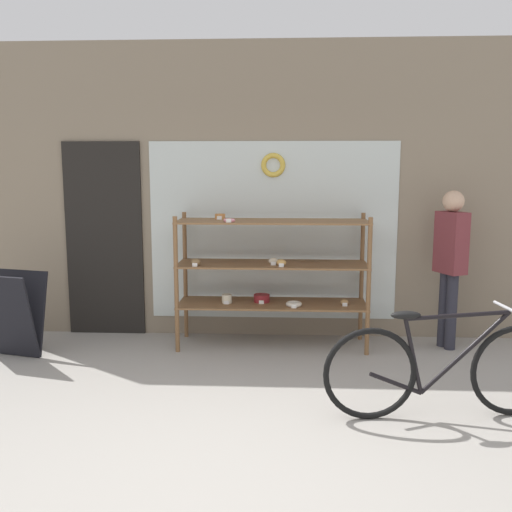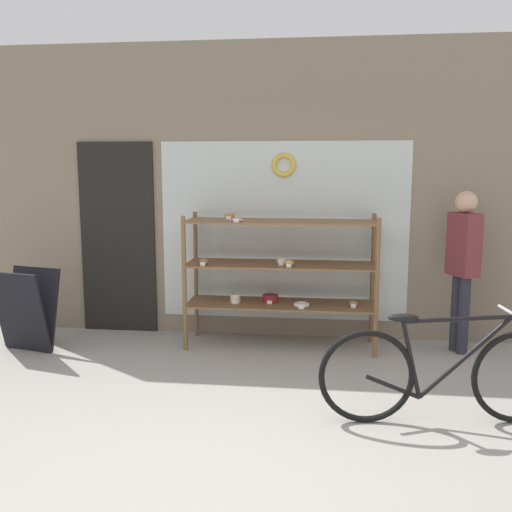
{
  "view_description": "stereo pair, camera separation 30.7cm",
  "coord_description": "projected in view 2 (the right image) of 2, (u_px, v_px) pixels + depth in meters",
  "views": [
    {
      "loc": [
        0.33,
        -3.18,
        1.84
      ],
      "look_at": [
        0.1,
        1.27,
        1.14
      ],
      "focal_mm": 40.0,
      "sensor_mm": 36.0,
      "label": 1
    },
    {
      "loc": [
        0.63,
        -3.15,
        1.84
      ],
      "look_at": [
        0.1,
        1.27,
        1.14
      ],
      "focal_mm": 40.0,
      "sensor_mm": 36.0,
      "label": 2
    }
  ],
  "objects": [
    {
      "name": "ground_plane",
      "position": [
        214.0,
        473.0,
        3.45
      ],
      "size": [
        30.0,
        30.0,
        0.0
      ],
      "primitive_type": "plane",
      "color": "gray"
    },
    {
      "name": "storefront_facade",
      "position": [
        261.0,
        195.0,
        6.1
      ],
      "size": [
        6.16,
        0.13,
        3.13
      ],
      "color": "gray",
      "rests_on": "ground_plane"
    },
    {
      "name": "display_case",
      "position": [
        279.0,
        268.0,
        5.77
      ],
      "size": [
        1.92,
        0.56,
        1.36
      ],
      "color": "brown",
      "rests_on": "ground_plane"
    },
    {
      "name": "bicycle",
      "position": [
        442.0,
        374.0,
        4.08
      ],
      "size": [
        1.78,
        0.46,
        0.82
      ],
      "rotation": [
        0.0,
        0.0,
        0.11
      ],
      "color": "black",
      "rests_on": "ground_plane"
    },
    {
      "name": "sandwich_board",
      "position": [
        27.0,
        310.0,
        5.69
      ],
      "size": [
        0.65,
        0.51,
        0.82
      ],
      "rotation": [
        0.0,
        0.0,
        -0.24
      ],
      "color": "black",
      "rests_on": "ground_plane"
    },
    {
      "name": "pedestrian",
      "position": [
        463.0,
        259.0,
        5.57
      ],
      "size": [
        0.3,
        0.37,
        1.6
      ],
      "rotation": [
        0.0,
        0.0,
        -1.14
      ],
      "color": "#282833",
      "rests_on": "ground_plane"
    }
  ]
}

